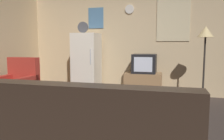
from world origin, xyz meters
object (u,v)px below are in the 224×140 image
fridge (87,64)px  mug_ceramic_tan (88,89)px  crt_tv (144,64)px  armchair (18,88)px  mug_ceramic_white (67,88)px  standing_lamp (205,38)px  tv_stand (143,85)px  wine_glass (78,88)px  coffee_table (77,106)px  remote_control (86,89)px

fridge → mug_ceramic_tan: (0.74, -1.81, -0.24)m
fridge → crt_tv: bearing=2.6°
armchair → mug_ceramic_white: bearing=-22.4°
standing_lamp → mug_ceramic_tan: (-1.92, -1.45, -0.84)m
standing_lamp → mug_ceramic_tan: size_ratio=17.67×
tv_stand → wine_glass: size_ratio=5.60×
mug_ceramic_white → mug_ceramic_tan: size_ratio=1.00×
fridge → coffee_table: fridge is taller
wine_glass → remote_control: (0.06, 0.18, -0.06)m
mug_ceramic_tan → remote_control: mug_ceramic_tan is taller
fridge → mug_ceramic_white: (0.41, -1.88, -0.24)m
tv_stand → coffee_table: (-0.84, -1.95, -0.05)m
fridge → armchair: (-0.98, -1.31, -0.42)m
coffee_table → wine_glass: 0.32m
tv_stand → crt_tv: bearing=-2.5°
crt_tv → armchair: 2.80m
wine_glass → armchair: bearing=159.3°
mug_ceramic_white → mug_ceramic_tan: (0.33, 0.07, 0.00)m
fridge → coffee_table: size_ratio=2.46×
standing_lamp → coffee_table: bearing=-144.1°
fridge → coffee_table: bearing=-73.4°
coffee_table → mug_ceramic_white: 0.32m
standing_lamp → mug_ceramic_white: size_ratio=17.67×
standing_lamp → remote_control: standing_lamp is taller
remote_control → coffee_table: bearing=-102.5°
coffee_table → wine_glass: wine_glass is taller
crt_tv → coffee_table: (-0.86, -1.94, -0.55)m
fridge → wine_glass: size_ratio=11.80×
wine_glass → remote_control: wine_glass is taller
tv_stand → mug_ceramic_white: (-0.99, -1.95, 0.24)m
coffee_table → mug_ceramic_white: (-0.15, -0.00, 0.28)m
remote_control → mug_ceramic_tan: bearing=-26.0°
fridge → remote_control: 1.87m
tv_stand → remote_control: tv_stand is taller
mug_ceramic_white → armchair: (-1.39, 0.57, -0.18)m
fridge → coffee_table: 2.03m
standing_lamp → armchair: (-3.64, -0.95, -1.02)m
wine_glass → remote_control: bearing=72.6°
remote_control → wine_glass: bearing=-85.2°
crt_tv → wine_glass: size_ratio=3.60×
fridge → crt_tv: fridge is taller
fridge → standing_lamp: size_ratio=1.11×
crt_tv → wine_glass: (-0.81, -1.98, -0.24)m
fridge → mug_ceramic_white: 1.94m
armchair → tv_stand: bearing=30.1°
mug_ceramic_tan → crt_tv: bearing=70.2°
wine_glass → crt_tv: bearing=67.7°
fridge → remote_control: bearing=-68.9°
standing_lamp → armchair: size_ratio=1.66×
mug_ceramic_tan → remote_control: size_ratio=0.60×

